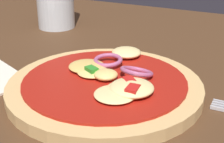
% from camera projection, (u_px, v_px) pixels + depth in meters
% --- Properties ---
extents(dining_table, '(1.30, 0.98, 0.03)m').
position_uv_depth(dining_table, '(73.00, 107.00, 0.41)').
color(dining_table, '#4C301C').
rests_on(dining_table, ground).
extents(pizza, '(0.23, 0.23, 0.03)m').
position_uv_depth(pizza, '(106.00, 85.00, 0.41)').
color(pizza, tan).
rests_on(pizza, dining_table).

